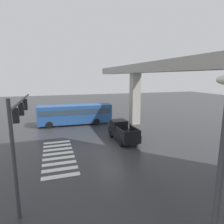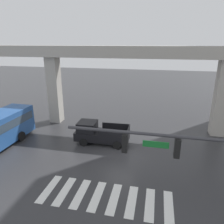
{
  "view_description": "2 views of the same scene",
  "coord_description": "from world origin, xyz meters",
  "views": [
    {
      "loc": [
        17.29,
        -5.56,
        7.19
      ],
      "look_at": [
        -0.25,
        0.12,
        3.76
      ],
      "focal_mm": 30.68,
      "sensor_mm": 36.0,
      "label": 1
    },
    {
      "loc": [
        2.71,
        -15.63,
        9.27
      ],
      "look_at": [
        -0.95,
        1.11,
        3.55
      ],
      "focal_mm": 33.72,
      "sensor_mm": 36.0,
      "label": 2
    }
  ],
  "objects": [
    {
      "name": "traffic_signal_mast",
      "position": [
        4.83,
        -7.43,
        4.56
      ],
      "size": [
        8.69,
        0.32,
        6.2
      ],
      "color": "#38383D",
      "rests_on": "ground"
    },
    {
      "name": "ground_plane",
      "position": [
        0.0,
        0.0,
        0.0
      ],
      "size": [
        120.0,
        120.0,
        0.0
      ],
      "primitive_type": "plane",
      "color": "#2D2D30"
    },
    {
      "name": "elevated_overpass",
      "position": [
        0.0,
        6.63,
        7.51
      ],
      "size": [
        48.07,
        2.09,
        8.9
      ],
      "color": "#ADA89E",
      "rests_on": "ground"
    },
    {
      "name": "crosswalk_stripes",
      "position": [
        0.0,
        -5.15,
        0.01
      ],
      "size": [
        8.25,
        2.8,
        0.01
      ],
      "color": "silver",
      "rests_on": "ground"
    },
    {
      "name": "pickup_truck",
      "position": [
        -2.41,
        2.06,
        0.99
      ],
      "size": [
        5.15,
        2.19,
        2.08
      ],
      "color": "black",
      "rests_on": "ground"
    }
  ]
}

